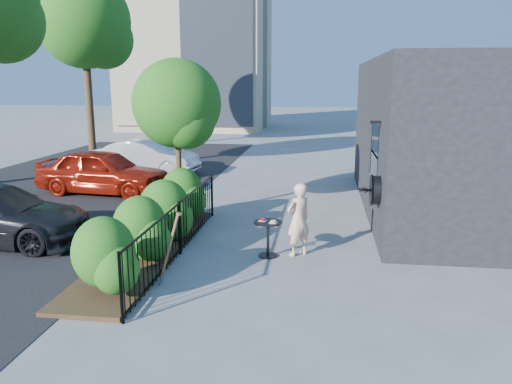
# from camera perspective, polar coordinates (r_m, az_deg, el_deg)

# --- Properties ---
(ground) EXTENTS (120.00, 120.00, 0.00)m
(ground) POSITION_cam_1_polar(r_m,az_deg,el_deg) (10.03, -0.28, -7.49)
(ground) COLOR gray
(ground) RESTS_ON ground
(shop_building) EXTENTS (6.22, 9.00, 4.00)m
(shop_building) POSITION_cam_1_polar(r_m,az_deg,el_deg) (14.53, 24.50, 5.75)
(shop_building) COLOR black
(shop_building) RESTS_ON ground
(fence) EXTENTS (0.05, 6.05, 1.10)m
(fence) POSITION_cam_1_polar(r_m,az_deg,el_deg) (10.15, -8.72, -4.05)
(fence) COLOR black
(fence) RESTS_ON ground
(planting_bed) EXTENTS (1.30, 6.00, 0.08)m
(planting_bed) POSITION_cam_1_polar(r_m,az_deg,el_deg) (10.52, -12.31, -6.57)
(planting_bed) COLOR #382616
(planting_bed) RESTS_ON ground
(shrubs) EXTENTS (1.10, 5.60, 1.24)m
(shrubs) POSITION_cam_1_polar(r_m,az_deg,el_deg) (10.39, -11.77, -2.99)
(shrubs) COLOR #1F5513
(shrubs) RESTS_ON ground
(patio_tree) EXTENTS (2.20, 2.20, 3.94)m
(patio_tree) POSITION_cam_1_polar(r_m,az_deg,el_deg) (12.61, -8.79, 9.35)
(patio_tree) COLOR #3F2B19
(patio_tree) RESTS_ON ground
(street) EXTENTS (9.00, 30.00, 0.01)m
(street) POSITION_cam_1_polar(r_m,az_deg,el_deg) (15.25, -25.63, -1.71)
(street) COLOR black
(street) RESTS_ON ground
(street_tree_far) EXTENTS (4.40, 4.40, 8.28)m
(street_tree_far) POSITION_cam_1_polar(r_m,az_deg,el_deg) (25.97, -18.98, 17.38)
(street_tree_far) COLOR #3F2B19
(street_tree_far) RESTS_ON ground
(cafe_table) EXTENTS (0.57, 0.57, 0.77)m
(cafe_table) POSITION_cam_1_polar(r_m,az_deg,el_deg) (9.94, 1.39, -4.64)
(cafe_table) COLOR black
(cafe_table) RESTS_ON ground
(woman) EXTENTS (0.64, 0.62, 1.48)m
(woman) POSITION_cam_1_polar(r_m,az_deg,el_deg) (9.98, 4.87, -3.16)
(woman) COLOR beige
(woman) RESTS_ON ground
(shovel) EXTENTS (0.45, 0.17, 1.33)m
(shovel) POSITION_cam_1_polar(r_m,az_deg,el_deg) (8.67, -10.01, -6.85)
(shovel) COLOR brown
(shovel) RESTS_ON ground
(car_red) EXTENTS (4.29, 2.16, 1.40)m
(car_red) POSITION_cam_1_polar(r_m,az_deg,el_deg) (16.19, -17.10, 2.26)
(car_red) COLOR #9A1A0C
(car_red) RESTS_ON ground
(car_silver) EXTENTS (4.02, 1.77, 1.28)m
(car_silver) POSITION_cam_1_polar(r_m,az_deg,el_deg) (19.26, -12.35, 3.91)
(car_silver) COLOR silver
(car_silver) RESTS_ON ground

